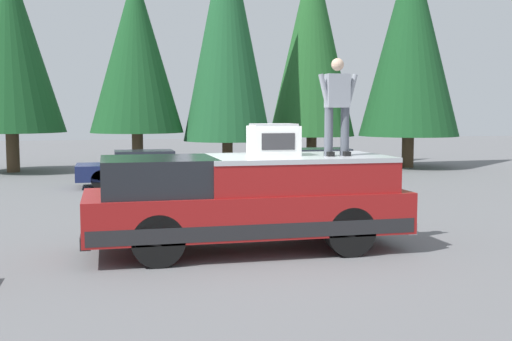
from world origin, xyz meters
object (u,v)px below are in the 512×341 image
at_px(pickup_truck, 246,201).
at_px(parked_car_navy, 142,168).
at_px(person_on_truck_bed, 337,104).
at_px(parked_car_silver, 318,165).
at_px(compressor_unit, 273,140).

xyz_separation_m(pickup_truck, parked_car_navy, (10.10, 1.24, -0.29)).
xyz_separation_m(person_on_truck_bed, parked_car_navy, (10.35, 2.80, -1.97)).
relative_size(person_on_truck_bed, parked_car_navy, 0.41).
relative_size(parked_car_silver, parked_car_navy, 1.00).
height_order(person_on_truck_bed, parked_car_silver, person_on_truck_bed).
height_order(compressor_unit, parked_car_silver, compressor_unit).
distance_m(person_on_truck_bed, parked_car_silver, 10.78).
relative_size(compressor_unit, parked_car_silver, 0.20).
height_order(person_on_truck_bed, parked_car_navy, person_on_truck_bed).
bearing_deg(pickup_truck, parked_car_silver, -25.51).
bearing_deg(person_on_truck_bed, pickup_truck, 80.80).
height_order(pickup_truck, parked_car_silver, pickup_truck).
xyz_separation_m(compressor_unit, parked_car_navy, (10.00, 1.75, -1.35)).
bearing_deg(compressor_unit, parked_car_silver, -23.23).
distance_m(compressor_unit, person_on_truck_bed, 1.27).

